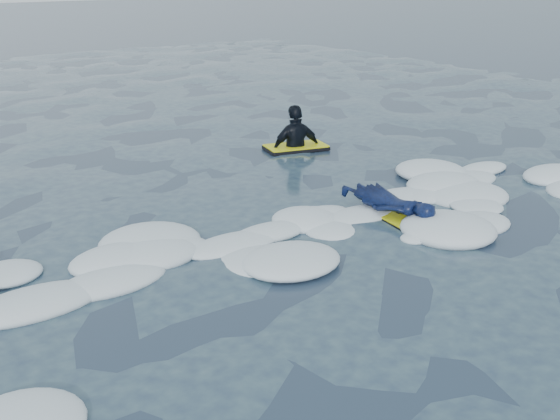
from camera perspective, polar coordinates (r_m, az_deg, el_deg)
The scene contains 4 objects.
ground at distance 6.89m, azimuth -0.60°, elevation -7.66°, with size 120.00×120.00×0.00m, color #18293A.
foam_band at distance 7.67m, azimuth -5.17°, elevation -4.82°, with size 12.00×3.10×0.30m, color silver, non-canonical shape.
prone_woman_unit at distance 9.20m, azimuth 9.06°, elevation 0.48°, with size 0.70×1.51×0.38m.
waiting_rider_unit at distance 12.58m, azimuth 1.30°, elevation 4.84°, with size 1.22×0.87×1.66m.
Camera 1 is at (-3.61, -4.97, 3.13)m, focal length 45.00 mm.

